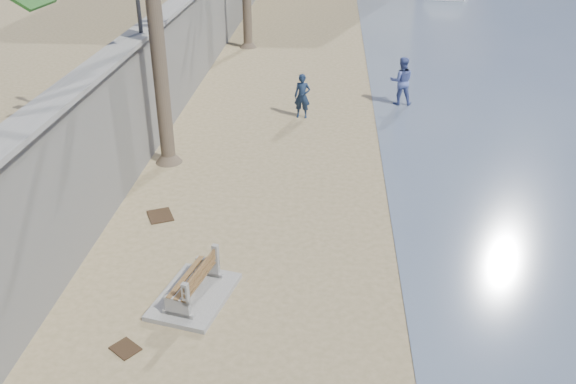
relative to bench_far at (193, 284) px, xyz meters
name	(u,v)px	position (x,y,z in m)	size (l,w,h in m)	color
seawall	(198,34)	(-2.98, 15.50, 1.40)	(0.45, 70.00, 3.50)	gray
bench_far	(193,284)	(0.00, 0.00, 0.00)	(1.72, 2.18, 0.80)	gray
person_a	(302,93)	(1.64, 10.59, 0.54)	(0.64, 0.44, 1.78)	#15243C
person_b	(402,78)	(5.22, 12.26, 0.64)	(0.95, 0.74, 1.98)	#4B599C
debris_c	(160,216)	(-1.56, 3.25, -0.34)	(0.71, 0.57, 0.03)	#382616
debris_d	(125,349)	(-0.94, -1.57, -0.34)	(0.49, 0.39, 0.03)	#382616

